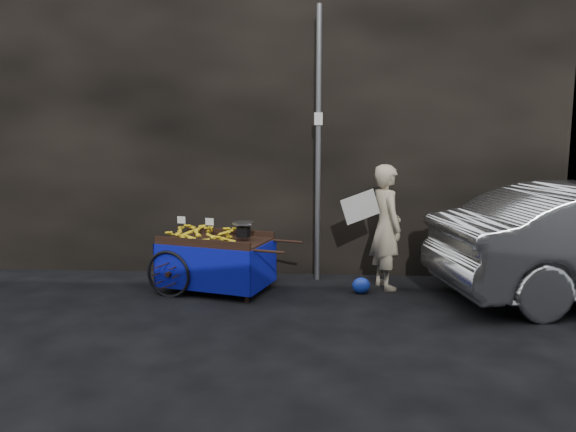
{
  "coord_description": "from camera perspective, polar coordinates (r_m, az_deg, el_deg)",
  "views": [
    {
      "loc": [
        0.4,
        -6.97,
        2.24
      ],
      "look_at": [
        -0.09,
        0.5,
        1.09
      ],
      "focal_mm": 35.0,
      "sensor_mm": 36.0,
      "label": 1
    }
  ],
  "objects": [
    {
      "name": "street_pole",
      "position": [
        8.28,
        3.09,
        7.11
      ],
      "size": [
        0.12,
        0.1,
        4.0
      ],
      "color": "slate",
      "rests_on": "ground"
    },
    {
      "name": "plastic_bag",
      "position": [
        7.87,
        7.44,
        -7.02
      ],
      "size": [
        0.25,
        0.2,
        0.22
      ],
      "primitive_type": "ellipsoid",
      "color": "blue",
      "rests_on": "ground"
    },
    {
      "name": "banana_cart",
      "position": [
        7.9,
        -7.6,
        -2.89
      ],
      "size": [
        2.13,
        1.38,
        1.07
      ],
      "rotation": [
        0.0,
        0.0,
        -0.28
      ],
      "color": "black",
      "rests_on": "ground"
    },
    {
      "name": "ground",
      "position": [
        7.34,
        0.46,
        -9.05
      ],
      "size": [
        80.0,
        80.0,
        0.0
      ],
      "primitive_type": "plane",
      "color": "black",
      "rests_on": "ground"
    },
    {
      "name": "building_wall",
      "position": [
        9.58,
        3.78,
        10.28
      ],
      "size": [
        13.5,
        2.0,
        5.0
      ],
      "color": "black",
      "rests_on": "ground"
    },
    {
      "name": "vendor",
      "position": [
        8.04,
        9.92,
        -1.09
      ],
      "size": [
        0.97,
        0.75,
        1.77
      ],
      "rotation": [
        0.0,
        0.0,
        1.93
      ],
      "color": "tan",
      "rests_on": "ground"
    }
  ]
}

